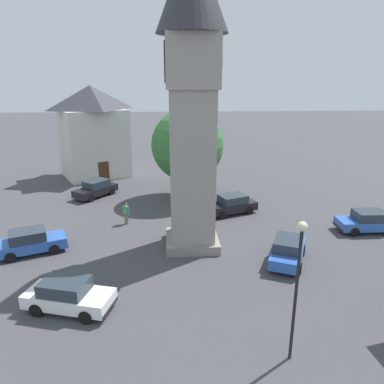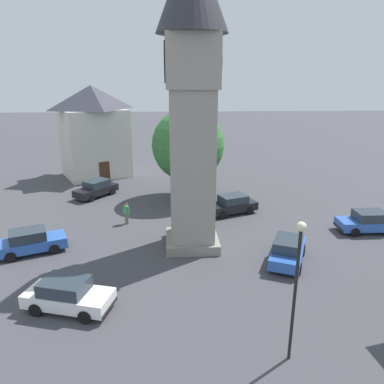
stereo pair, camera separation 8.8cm
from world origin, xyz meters
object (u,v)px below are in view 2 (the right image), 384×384
(clock_tower, at_px, (192,76))
(pedestrian, at_px, (126,211))
(car_black_far, at_px, (68,295))
(car_silver_kerb, at_px, (96,188))
(car_white_side, at_px, (288,250))
(building_shop_left, at_px, (94,131))
(car_green_alley, at_px, (31,241))
(tree, at_px, (188,145))
(car_blue_kerb, at_px, (232,204))
(car_red_corner, at_px, (368,222))
(lamp_post, at_px, (297,273))

(clock_tower, relative_size, pedestrian, 10.75)
(car_black_far, bearing_deg, car_silver_kerb, -173.73)
(car_white_side, height_order, building_shop_left, building_shop_left)
(car_white_side, bearing_deg, building_shop_left, -144.59)
(car_silver_kerb, distance_m, car_white_side, 19.21)
(car_green_alley, bearing_deg, car_black_far, 32.31)
(clock_tower, height_order, building_shop_left, clock_tower)
(car_white_side, xyz_separation_m, car_green_alley, (-2.18, -15.65, 0.00))
(car_silver_kerb, bearing_deg, tree, 83.77)
(car_blue_kerb, bearing_deg, pedestrian, -78.52)
(car_white_side, relative_size, car_green_alley, 1.00)
(car_red_corner, xyz_separation_m, car_white_side, (4.02, -7.07, 0.00))
(car_green_alley, bearing_deg, pedestrian, 129.06)
(car_blue_kerb, bearing_deg, tree, -142.39)
(car_white_side, relative_size, car_black_far, 1.01)
(clock_tower, bearing_deg, car_blue_kerb, 147.73)
(car_black_far, bearing_deg, lamp_post, 68.00)
(car_blue_kerb, bearing_deg, car_white_side, 13.39)
(car_silver_kerb, xyz_separation_m, building_shop_left, (-7.71, -1.35, 4.23))
(lamp_post, bearing_deg, clock_tower, -163.10)
(car_white_side, relative_size, building_shop_left, 0.45)
(car_white_side, distance_m, tree, 14.20)
(car_white_side, xyz_separation_m, car_black_far, (3.91, -11.80, 0.00))
(pedestrian, bearing_deg, tree, 140.26)
(pedestrian, height_order, lamp_post, lamp_post)
(car_red_corner, relative_size, car_black_far, 0.94)
(car_red_corner, height_order, car_white_side, same)
(car_black_far, distance_m, lamp_post, 10.59)
(car_blue_kerb, height_order, car_silver_kerb, same)
(car_silver_kerb, height_order, building_shop_left, building_shop_left)
(car_red_corner, xyz_separation_m, car_green_alley, (1.84, -22.72, 0.00))
(car_silver_kerb, xyz_separation_m, car_black_far, (17.37, 1.91, 0.00))
(car_white_side, distance_m, car_green_alley, 15.80)
(clock_tower, xyz_separation_m, car_black_far, (6.54, -6.27, -9.81))
(car_black_far, xyz_separation_m, building_shop_left, (-25.09, -3.26, 4.23))
(car_white_side, bearing_deg, clock_tower, -115.42)
(car_silver_kerb, height_order, pedestrian, pedestrian)
(car_green_alley, distance_m, lamp_post, 16.81)
(car_silver_kerb, relative_size, car_black_far, 0.97)
(car_silver_kerb, xyz_separation_m, lamp_post, (21.17, 11.32, 3.01))
(lamp_post, bearing_deg, building_shop_left, -156.32)
(building_shop_left, bearing_deg, clock_tower, 27.18)
(car_red_corner, distance_m, car_green_alley, 22.79)
(clock_tower, height_order, pedestrian, clock_tower)
(car_black_far, relative_size, pedestrian, 2.62)
(car_black_far, bearing_deg, car_blue_kerb, 141.10)
(car_blue_kerb, relative_size, car_white_side, 1.00)
(car_white_side, height_order, car_green_alley, same)
(car_blue_kerb, height_order, car_black_far, same)
(car_silver_kerb, relative_size, car_red_corner, 1.03)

